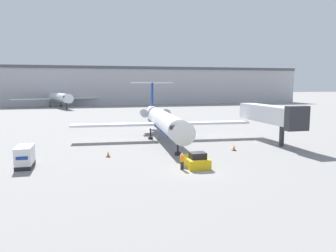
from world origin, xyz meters
name	(u,v)px	position (x,y,z in m)	size (l,w,h in m)	color
ground_plane	(194,169)	(0.00, 0.00, 0.00)	(600.00, 600.00, 0.00)	gray
terminal_building	(111,86)	(0.00, 120.00, 8.49)	(180.00, 16.80, 16.92)	#B2B2B7
airplane_main	(163,120)	(1.04, 19.30, 3.29)	(29.70, 30.19, 9.52)	white
pushback_tug	(195,161)	(0.50, 1.16, 0.65)	(2.40, 3.94, 1.77)	yellow
luggage_cart	(25,157)	(-17.86, 5.45, 1.18)	(1.68, 3.54, 2.37)	#232326
worker_near_tug	(182,161)	(-1.31, 0.24, 0.95)	(0.40, 0.25, 1.81)	#232838
traffic_cone_left	(108,154)	(-8.61, 8.48, 0.35)	(0.55, 0.55, 0.74)	black
traffic_cone_right	(234,148)	(8.61, 8.35, 0.36)	(0.60, 0.60, 0.76)	black
airplane_parked_far_left	(56,97)	(-22.86, 107.17, 4.01)	(33.39, 38.57, 10.79)	silver
jet_bridge	(271,114)	(16.72, 12.63, 4.46)	(3.20, 15.11, 6.19)	#2D2D33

